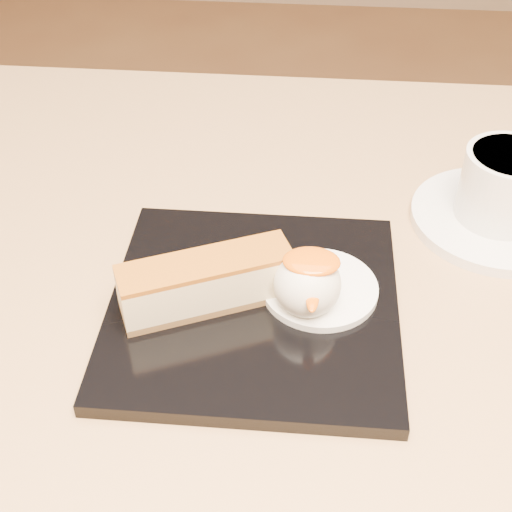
# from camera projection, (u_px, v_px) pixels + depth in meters

# --- Properties ---
(table) EXTENTS (0.80, 0.80, 0.72)m
(table) POSITION_uv_depth(u_px,v_px,m) (293.00, 435.00, 0.65)
(table) COLOR black
(table) RESTS_ON ground
(dessert_plate) EXTENTS (0.22, 0.22, 0.01)m
(dessert_plate) POSITION_uv_depth(u_px,v_px,m) (254.00, 306.00, 0.55)
(dessert_plate) COLOR black
(dessert_plate) RESTS_ON table
(cheesecake) EXTENTS (0.13, 0.08, 0.04)m
(cheesecake) POSITION_uv_depth(u_px,v_px,m) (206.00, 282.00, 0.53)
(cheesecake) COLOR brown
(cheesecake) RESTS_ON dessert_plate
(cream_smear) EXTENTS (0.09, 0.09, 0.01)m
(cream_smear) POSITION_uv_depth(u_px,v_px,m) (320.00, 288.00, 0.55)
(cream_smear) COLOR white
(cream_smear) RESTS_ON dessert_plate
(ice_cream_scoop) EXTENTS (0.05, 0.05, 0.05)m
(ice_cream_scoop) POSITION_uv_depth(u_px,v_px,m) (307.00, 284.00, 0.52)
(ice_cream_scoop) COLOR white
(ice_cream_scoop) RESTS_ON cream_smear
(mango_sauce) EXTENTS (0.04, 0.03, 0.01)m
(mango_sauce) POSITION_uv_depth(u_px,v_px,m) (312.00, 261.00, 0.51)
(mango_sauce) COLOR #E55E07
(mango_sauce) RESTS_ON ice_cream_scoop
(mint_sprig) EXTENTS (0.03, 0.02, 0.00)m
(mint_sprig) POSITION_uv_depth(u_px,v_px,m) (284.00, 262.00, 0.57)
(mint_sprig) COLOR #2C8640
(mint_sprig) RESTS_ON cream_smear
(saucer) EXTENTS (0.15, 0.15, 0.01)m
(saucer) POSITION_uv_depth(u_px,v_px,m) (496.00, 219.00, 0.63)
(saucer) COLOR white
(saucer) RESTS_ON table
(coffee_cup) EXTENTS (0.10, 0.08, 0.06)m
(coffee_cup) POSITION_uv_depth(u_px,v_px,m) (508.00, 184.00, 0.61)
(coffee_cup) COLOR white
(coffee_cup) RESTS_ON saucer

